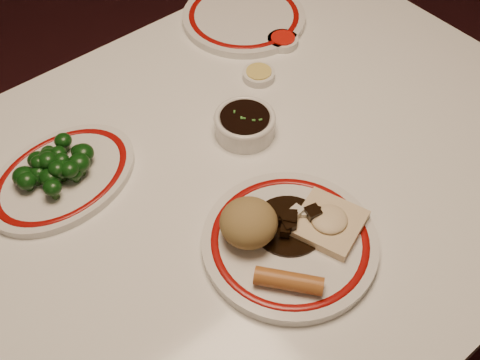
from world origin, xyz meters
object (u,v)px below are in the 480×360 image
at_px(main_plate, 290,242).
at_px(fried_wonton, 329,222).
at_px(broccoli_plate, 62,177).
at_px(rice_mound, 249,223).
at_px(stirfry_heap, 290,222).
at_px(broccoli_pile, 55,166).
at_px(soy_bowl, 245,125).
at_px(spring_roll, 289,281).
at_px(dining_table, 247,201).

relative_size(main_plate, fried_wonton, 2.24).
bearing_deg(broccoli_plate, fried_wonton, -53.47).
bearing_deg(broccoli_plate, rice_mound, -61.25).
relative_size(rice_mound, broccoli_plate, 0.30).
bearing_deg(stirfry_heap, broccoli_pile, 124.65).
xyz_separation_m(rice_mound, soy_bowl, (0.15, 0.18, -0.03)).
height_order(stirfry_heap, broccoli_pile, broccoli_pile).
height_order(spring_roll, stirfry_heap, stirfry_heap).
relative_size(stirfry_heap, broccoli_pile, 0.84).
distance_m(dining_table, fried_wonton, 0.22).
relative_size(main_plate, broccoli_plate, 0.95).
bearing_deg(stirfry_heap, main_plate, -130.47).
xyz_separation_m(spring_roll, broccoli_pile, (-0.15, 0.40, 0.01)).
xyz_separation_m(main_plate, stirfry_heap, (0.02, 0.02, 0.02)).
height_order(fried_wonton, soy_bowl, fried_wonton).
distance_m(main_plate, soy_bowl, 0.25).
xyz_separation_m(dining_table, soy_bowl, (0.05, 0.07, 0.11)).
relative_size(main_plate, broccoli_pile, 2.05).
height_order(spring_roll, soy_bowl, spring_roll).
relative_size(main_plate, stirfry_heap, 2.43).
bearing_deg(broccoli_pile, broccoli_plate, -41.94).
xyz_separation_m(broccoli_pile, soy_bowl, (0.31, -0.11, -0.02)).
height_order(dining_table, broccoli_plate, broccoli_plate).
relative_size(dining_table, soy_bowl, 11.09).
xyz_separation_m(fried_wonton, broccoli_pile, (-0.27, 0.36, 0.01)).
height_order(broccoli_pile, soy_bowl, broccoli_pile).
height_order(spring_roll, fried_wonton, same).
bearing_deg(soy_bowl, broccoli_pile, 159.94).
xyz_separation_m(stirfry_heap, soy_bowl, (0.09, 0.21, -0.01)).
distance_m(stirfry_heap, broccoli_pile, 0.40).
bearing_deg(stirfry_heap, broccoli_plate, 124.46).
bearing_deg(broccoli_pile, stirfry_heap, -55.35).
distance_m(main_plate, stirfry_heap, 0.03).
xyz_separation_m(rice_mound, fried_wonton, (0.11, -0.07, -0.02)).
relative_size(broccoli_pile, soy_bowl, 1.26).
xyz_separation_m(spring_roll, soy_bowl, (0.16, 0.29, -0.01)).
xyz_separation_m(main_plate, broccoli_pile, (-0.21, 0.35, 0.03)).
xyz_separation_m(broccoli_plate, broccoli_pile, (-0.00, 0.00, 0.03)).
bearing_deg(spring_roll, rice_mound, 44.03).
distance_m(dining_table, broccoli_plate, 0.33).
bearing_deg(soy_bowl, stirfry_heap, -112.35).
distance_m(spring_roll, broccoli_plate, 0.43).
bearing_deg(main_plate, broccoli_pile, 121.12).
xyz_separation_m(fried_wonton, broccoli_plate, (-0.27, 0.36, -0.02)).
height_order(main_plate, broccoli_pile, broccoli_pile).
xyz_separation_m(stirfry_heap, broccoli_plate, (-0.22, 0.32, -0.02)).
relative_size(broccoli_plate, broccoli_pile, 2.17).
distance_m(dining_table, broccoli_pile, 0.34).
bearing_deg(spring_roll, broccoli_plate, 71.61).
bearing_deg(fried_wonton, broccoli_plate, 126.53).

